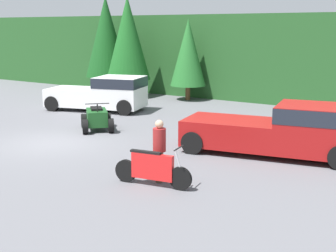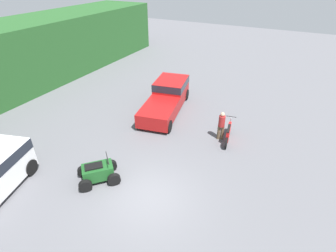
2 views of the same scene
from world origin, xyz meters
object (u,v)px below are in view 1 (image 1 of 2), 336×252
pickup_truck_second (104,93)px  quad_atv (97,119)px  pickup_truck_red (286,128)px  rider_person (159,148)px  dirt_bike (153,169)px

pickup_truck_second → quad_atv: (2.87, -3.78, -0.46)m
pickup_truck_red → quad_atv: 8.10m
rider_person → pickup_truck_second: bearing=114.7°
rider_person → dirt_bike: bearing=-104.4°
dirt_bike → quad_atv: size_ratio=1.02×
pickup_truck_red → quad_atv: size_ratio=2.73×
pickup_truck_second → dirt_bike: 12.23m
quad_atv → rider_person: 7.30m
pickup_truck_red → rider_person: (-2.04, -4.55, 0.01)m
dirt_bike → rider_person: bearing=90.4°
rider_person → pickup_truck_red: bearing=42.0°
pickup_truck_second → rider_person: bearing=-57.7°
quad_atv → pickup_truck_second: bearing=171.2°
pickup_truck_red → pickup_truck_second: size_ratio=1.12×
pickup_truck_red → rider_person: size_ratio=3.45×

